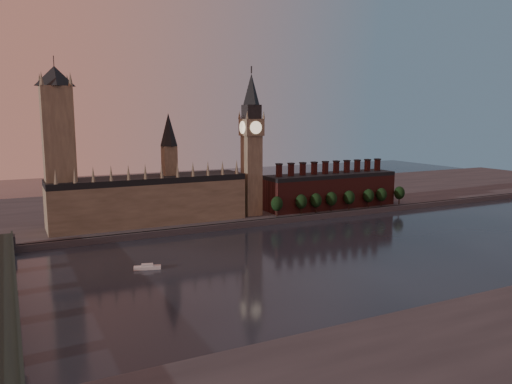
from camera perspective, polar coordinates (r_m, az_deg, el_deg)
ground at (r=272.42m, az=7.91°, el=-7.64°), size 900.00×900.00×0.00m
north_bank at (r=426.65m, az=-5.75°, el=-1.36°), size 900.00×182.00×4.00m
palace_of_westminster at (r=344.68m, az=-12.05°, el=-0.61°), size 130.00×30.30×74.00m
victoria_tower at (r=331.36m, az=-21.63°, el=5.13°), size 24.00×24.00×108.00m
big_ben at (r=362.17m, az=-0.52°, el=5.63°), size 15.00×15.00×107.00m
chimney_block at (r=401.78m, az=8.48°, el=0.25°), size 110.00×25.00×37.00m
embankment_tree_0 at (r=359.80m, az=2.40°, el=-1.35°), size 8.60×8.60×14.88m
embankment_tree_1 at (r=370.02m, az=5.20°, el=-1.10°), size 8.60×8.60×14.88m
embankment_tree_2 at (r=376.63m, az=6.87°, el=-0.95°), size 8.60×8.60×14.88m
embankment_tree_3 at (r=384.95m, az=8.62°, el=-0.78°), size 8.60×8.60×14.88m
embankment_tree_4 at (r=393.90m, az=10.61°, el=-0.61°), size 8.60×8.60×14.88m
embankment_tree_5 at (r=405.76m, az=12.74°, el=-0.41°), size 8.60×8.60×14.88m
embankment_tree_6 at (r=413.77m, az=14.14°, el=-0.28°), size 8.60×8.60×14.88m
embankment_tree_7 at (r=426.48m, az=16.07°, el=-0.10°), size 8.60×8.60×14.88m
westminster_bridge at (r=222.90m, az=-27.16°, el=-10.28°), size 14.00×200.00×11.55m
river_boat at (r=259.12m, az=-12.31°, el=-8.38°), size 13.95×7.28×2.68m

